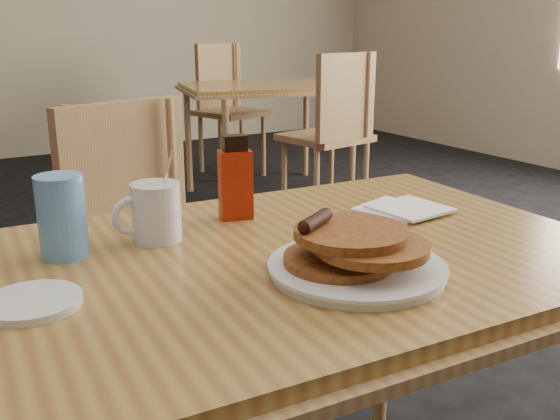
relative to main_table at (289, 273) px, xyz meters
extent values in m
cube|color=olive|center=(0.00, 0.00, 0.02)|extent=(1.18, 0.82, 0.04)
cube|color=#9B8348|center=(0.00, 0.00, 0.01)|extent=(1.22, 0.86, 0.02)
cylinder|color=#9B8348|center=(0.49, 0.30, -0.35)|extent=(0.04, 0.04, 0.71)
cube|color=olive|center=(1.59, 2.82, 0.02)|extent=(1.28, 0.99, 0.04)
cube|color=#9B8348|center=(1.59, 2.82, 0.01)|extent=(1.33, 1.04, 0.02)
cylinder|color=#9B8348|center=(1.11, 2.52, -0.35)|extent=(0.04, 0.04, 0.71)
cylinder|color=#9B8348|center=(2.08, 3.12, -0.35)|extent=(0.04, 0.04, 0.71)
cube|color=#9B8348|center=(-0.03, 0.68, -0.26)|extent=(0.53, 0.53, 0.04)
cube|color=#9B8348|center=(-0.03, 0.87, -0.01)|extent=(0.41, 0.17, 0.46)
cylinder|color=#9B8348|center=(-0.20, 0.51, -0.49)|extent=(0.04, 0.04, 0.43)
cylinder|color=#9B8348|center=(0.14, 0.85, -0.49)|extent=(0.04, 0.04, 0.43)
cube|color=#9B8348|center=(1.61, 3.45, -0.22)|extent=(0.57, 0.57, 0.04)
cube|color=#9B8348|center=(1.61, 3.66, 0.04)|extent=(0.44, 0.17, 0.49)
cylinder|color=#9B8348|center=(1.43, 3.27, -0.48)|extent=(0.04, 0.04, 0.46)
cylinder|color=#9B8348|center=(1.79, 3.64, -0.48)|extent=(0.04, 0.04, 0.46)
cube|color=#9B8348|center=(1.61, 2.20, -0.23)|extent=(0.52, 0.52, 0.04)
cube|color=#9B8348|center=(1.61, 2.00, 0.04)|extent=(0.45, 0.12, 0.49)
cylinder|color=#9B8348|center=(1.43, 2.02, -0.48)|extent=(0.04, 0.04, 0.46)
cylinder|color=#9B8348|center=(1.80, 2.38, -0.48)|extent=(0.04, 0.04, 0.46)
cylinder|color=silver|center=(0.04, -0.15, 0.05)|extent=(0.28, 0.28, 0.02)
cylinder|color=silver|center=(0.04, -0.15, 0.06)|extent=(0.29, 0.29, 0.01)
cylinder|color=brown|center=(0.01, -0.13, 0.07)|extent=(0.18, 0.18, 0.01)
cylinder|color=brown|center=(0.07, -0.13, 0.08)|extent=(0.18, 0.18, 0.01)
cylinder|color=brown|center=(0.04, -0.18, 0.10)|extent=(0.18, 0.18, 0.01)
cylinder|color=brown|center=(0.03, -0.14, 0.11)|extent=(0.18, 0.18, 0.01)
cylinder|color=black|center=(-0.02, -0.11, 0.13)|extent=(0.08, 0.06, 0.02)
cylinder|color=silver|center=(-0.18, 0.18, 0.10)|extent=(0.09, 0.09, 0.11)
torus|color=silver|center=(-0.23, 0.18, 0.10)|extent=(0.07, 0.01, 0.07)
cylinder|color=black|center=(-0.18, 0.18, 0.14)|extent=(0.08, 0.08, 0.01)
cylinder|color=silver|center=(-0.17, 0.18, 0.14)|extent=(0.04, 0.05, 0.16)
cube|color=maroon|center=(0.01, 0.22, 0.11)|extent=(0.07, 0.06, 0.14)
cube|color=black|center=(0.01, 0.22, 0.20)|extent=(0.05, 0.04, 0.03)
cube|color=white|center=(0.33, 0.10, 0.05)|extent=(0.18, 0.18, 0.01)
cube|color=white|center=(0.35, 0.07, 0.05)|extent=(0.15, 0.15, 0.01)
cylinder|color=#5890CF|center=(-0.35, 0.18, 0.12)|extent=(0.08, 0.08, 0.14)
cylinder|color=silver|center=(-0.43, 0.00, 0.05)|extent=(0.14, 0.14, 0.01)
camera|label=1|loc=(-0.55, -0.88, 0.43)|focal=40.00mm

